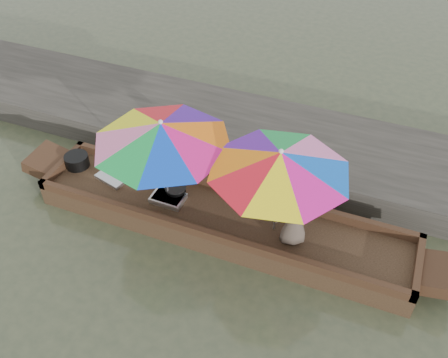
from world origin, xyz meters
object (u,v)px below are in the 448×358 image
at_px(boat_hull, 222,221).
at_px(cooking_pot, 77,161).
at_px(tray_crayfish, 168,198).
at_px(vendor, 295,215).
at_px(umbrella_bow, 165,162).
at_px(tray_scallop, 113,177).
at_px(supply_bag, 275,201).
at_px(umbrella_stern, 277,192).
at_px(charcoal_grill, 176,191).

xyz_separation_m(boat_hull, cooking_pot, (-2.80, 0.15, 0.28)).
relative_size(cooking_pot, tray_crayfish, 0.77).
bearing_deg(vendor, boat_hull, -31.37).
bearing_deg(boat_hull, umbrella_bow, 180.00).
distance_m(tray_crayfish, tray_scallop, 1.12).
bearing_deg(supply_bag, tray_scallop, -172.54).
relative_size(vendor, umbrella_stern, 0.52).
bearing_deg(tray_scallop, umbrella_stern, -1.72).
distance_m(supply_bag, vendor, 0.83).
distance_m(boat_hull, supply_bag, 0.91).
xyz_separation_m(cooking_pot, charcoal_grill, (1.93, -0.03, -0.03)).
height_order(boat_hull, charcoal_grill, charcoal_grill).
distance_m(cooking_pot, umbrella_stern, 3.72).
xyz_separation_m(supply_bag, vendor, (0.45, -0.57, 0.40)).
height_order(tray_scallop, vendor, vendor).
bearing_deg(tray_scallop, charcoal_grill, 1.64).
distance_m(tray_crayfish, umbrella_stern, 1.93).
xyz_separation_m(supply_bag, umbrella_stern, (0.13, -0.45, 0.65)).
bearing_deg(vendor, umbrella_stern, -46.40).
distance_m(umbrella_bow, umbrella_stern, 1.81).
bearing_deg(charcoal_grill, umbrella_stern, -4.00).
bearing_deg(vendor, supply_bag, -77.41).
distance_m(tray_scallop, supply_bag, 2.80).
height_order(charcoal_grill, vendor, vendor).
distance_m(tray_scallop, umbrella_bow, 1.33).
height_order(supply_bag, vendor, vendor).
relative_size(charcoal_grill, umbrella_stern, 0.16).
bearing_deg(cooking_pot, boat_hull, -3.02).
relative_size(cooking_pot, supply_bag, 1.48).
xyz_separation_m(cooking_pot, tray_scallop, (0.76, -0.06, -0.08)).
relative_size(tray_scallop, charcoal_grill, 1.62).
xyz_separation_m(vendor, umbrella_stern, (-0.32, 0.12, 0.24)).
distance_m(boat_hull, cooking_pot, 2.81).
bearing_deg(supply_bag, cooking_pot, -175.10).
relative_size(cooking_pot, umbrella_bow, 0.19).
bearing_deg(umbrella_stern, boat_hull, 180.00).
bearing_deg(charcoal_grill, umbrella_bow, -124.15).
bearing_deg(umbrella_stern, vendor, -20.85).
bearing_deg(umbrella_stern, tray_scallop, 178.28).
distance_m(vendor, umbrella_stern, 0.42).
bearing_deg(supply_bag, charcoal_grill, -168.34).
bearing_deg(umbrella_bow, cooking_pot, 175.45).
bearing_deg(tray_scallop, tray_crayfish, -6.82).
bearing_deg(boat_hull, supply_bag, 31.55).
relative_size(boat_hull, cooking_pot, 14.71).
distance_m(tray_crayfish, vendor, 2.16).
distance_m(tray_scallop, charcoal_grill, 1.18).
bearing_deg(boat_hull, tray_crayfish, -177.12).
bearing_deg(supply_bag, boat_hull, -148.45).
xyz_separation_m(charcoal_grill, supply_bag, (1.60, 0.33, 0.05)).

